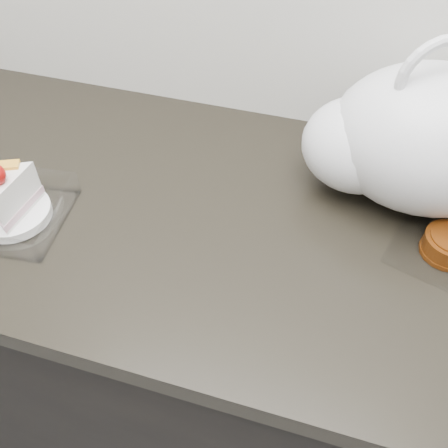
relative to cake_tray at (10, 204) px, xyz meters
The scene contains 3 objects.
counter 0.60m from the cake_tray, 19.11° to the left, with size 2.04×0.64×0.90m.
cake_tray is the anchor object (origin of this frame).
plastic_bag 0.68m from the cake_tray, 22.19° to the left, with size 0.42×0.34×0.30m.
Camera 1 is at (0.17, 1.11, 1.52)m, focal length 40.00 mm.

